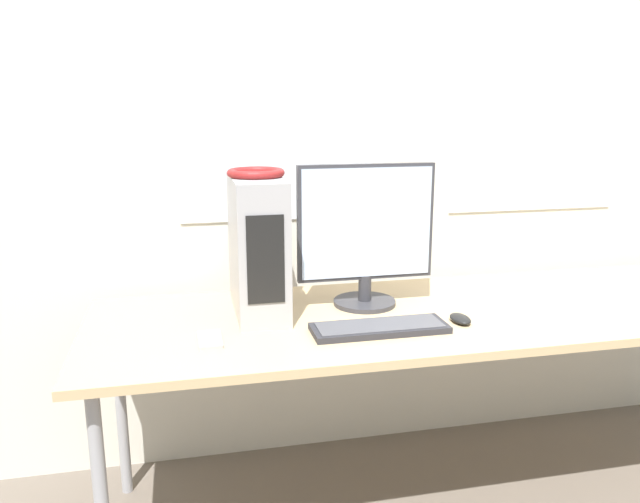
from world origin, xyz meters
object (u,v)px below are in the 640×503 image
object	(u,v)px
monitor_main	(366,233)
cell_phone	(210,339)
headphones	(256,173)
mouse	(460,319)
pc_tower	(258,245)
keyboard	(380,328)

from	to	relation	value
monitor_main	cell_phone	bearing A→B (deg)	-157.06
cell_phone	headphones	bearing A→B (deg)	53.54
monitor_main	mouse	distance (m)	0.43
monitor_main	pc_tower	bearing A→B (deg)	177.99
headphones	mouse	world-z (taller)	headphones
pc_tower	keyboard	size ratio (longest dim) A/B	1.08
pc_tower	keyboard	xyz separation A→B (m)	(0.35, -0.28, -0.22)
headphones	monitor_main	xyz separation A→B (m)	(0.38, -0.01, -0.22)
mouse	cell_phone	distance (m)	0.81
pc_tower	monitor_main	size ratio (longest dim) A/B	0.93
mouse	keyboard	bearing A→B (deg)	-175.74
monitor_main	cell_phone	size ratio (longest dim) A/B	3.59
keyboard	cell_phone	distance (m)	0.53
headphones	keyboard	distance (m)	0.64
pc_tower	headphones	xyz separation A→B (m)	(0.00, 0.00, 0.24)
headphones	keyboard	xyz separation A→B (m)	(0.35, -0.28, -0.47)
monitor_main	keyboard	distance (m)	0.37
headphones	monitor_main	bearing A→B (deg)	-2.14
monitor_main	keyboard	size ratio (longest dim) A/B	1.16
pc_tower	cell_phone	distance (m)	0.38
headphones	mouse	size ratio (longest dim) A/B	1.86
cell_phone	mouse	bearing A→B (deg)	-1.40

